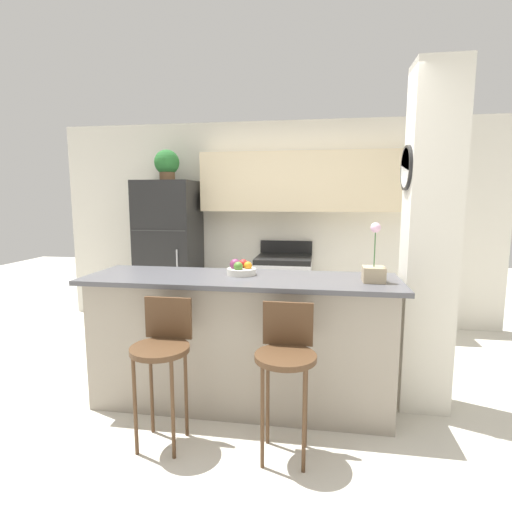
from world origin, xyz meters
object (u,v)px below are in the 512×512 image
fruit_bowl (241,269)px  trash_bin (209,318)px  refrigerator (170,255)px  potted_plant_on_fridge (167,164)px  orchid_vase (374,269)px  bar_stool_left (162,349)px  bar_stool_right (286,357)px  stove_range (284,293)px

fruit_bowl → trash_bin: fruit_bowl is taller
refrigerator → fruit_bowl: bearing=-53.9°
potted_plant_on_fridge → orchid_vase: size_ratio=0.89×
bar_stool_left → bar_stool_right: bearing=0.0°
refrigerator → stove_range: size_ratio=1.69×
fruit_bowl → potted_plant_on_fridge: bearing=126.1°
trash_bin → stove_range: bearing=16.5°
stove_range → potted_plant_on_fridge: 2.11m
refrigerator → bar_stool_right: (1.66, -2.37, -0.27)m
refrigerator → stove_range: bearing=0.9°
stove_range → potted_plant_on_fridge: size_ratio=2.88×
bar_stool_left → orchid_vase: orchid_vase is taller
stove_range → trash_bin: (-0.86, -0.26, -0.27)m
bar_stool_left → trash_bin: (-0.29, 2.13, -0.45)m
bar_stool_right → orchid_vase: 0.91m
potted_plant_on_fridge → stove_range: bearing=0.9°
stove_range → bar_stool_left: bearing=-103.4°
bar_stool_right → orchid_vase: orchid_vase is taller
refrigerator → orchid_vase: (2.23, -1.83, 0.20)m
bar_stool_left → fruit_bowl: size_ratio=4.24×
potted_plant_on_fridge → bar_stool_left: bearing=-70.0°
bar_stool_left → potted_plant_on_fridge: (-0.86, 2.37, 1.38)m
potted_plant_on_fridge → orchid_vase: 3.02m
stove_range → refrigerator: bearing=-179.1°
bar_stool_right → orchid_vase: bearing=43.1°
stove_range → bar_stool_right: (0.23, -2.39, 0.17)m
potted_plant_on_fridge → trash_bin: potted_plant_on_fridge is taller
bar_stool_right → trash_bin: bearing=117.1°
trash_bin → fruit_bowl: bearing=-65.2°
stove_range → bar_stool_right: stove_range is taller
bar_stool_left → trash_bin: bearing=97.9°
fruit_bowl → orchid_vase: bearing=-6.9°
potted_plant_on_fridge → fruit_bowl: (1.25, -1.72, -0.95)m
refrigerator → stove_range: 1.50m
bar_stool_right → trash_bin: (-1.09, 2.13, -0.45)m
stove_range → fruit_bowl: (-0.18, -1.74, 0.60)m
bar_stool_left → orchid_vase: size_ratio=2.26×
fruit_bowl → trash_bin: 1.85m
bar_stool_left → orchid_vase: bearing=21.3°
stove_range → potted_plant_on_fridge: bearing=-179.1°
refrigerator → stove_range: refrigerator is taller
trash_bin → orchid_vase: bearing=-43.9°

